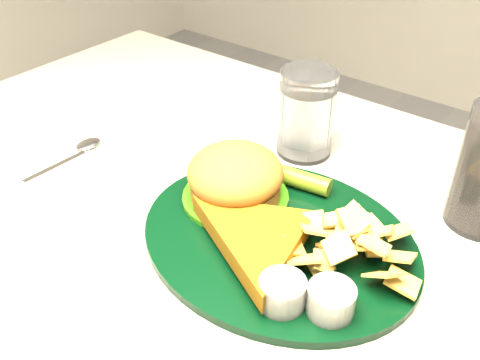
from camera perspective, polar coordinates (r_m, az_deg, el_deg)
The scene contains 5 objects.
dinner_plate at distance 0.63m, azimuth 4.19°, elevation -3.93°, with size 0.35×0.29×0.08m, color black, non-canonical shape.
water_glass at distance 0.79m, azimuth 7.11°, elevation 7.07°, with size 0.08×0.08×0.13m, color white.
fork_napkin at distance 0.61m, azimuth 7.65°, elevation -9.47°, with size 0.11×0.15×0.01m, color white, non-canonical shape.
spoon at distance 0.82m, azimuth -19.14°, elevation 1.48°, with size 0.04×0.14×0.01m, color white, non-canonical shape.
ramekin at distance 0.90m, azimuth -5.81°, elevation 7.30°, with size 0.04×0.04×0.03m, color white.
Camera 1 is at (0.34, -0.42, 1.18)m, focal length 40.00 mm.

